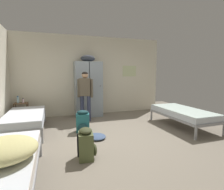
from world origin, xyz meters
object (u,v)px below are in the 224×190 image
Objects in this scene: water_bottle at (18,100)px; lotion_bottle at (23,101)px; locker_bank at (88,88)px; bed_right at (183,113)px; clothes_pile_denim at (97,137)px; person_traveler at (85,92)px; shelf_unit at (21,110)px; backpack_teal at (83,122)px; bedding_heap at (5,150)px; backpack_olive at (86,144)px; bed_left_rear at (25,117)px.

lotion_bottle is (0.15, -0.06, -0.03)m from water_bottle.
locker_bank is 2.04m from lotion_bottle.
bed_right is 4.16× the size of clothes_pile_denim.
person_traveler is 2.06m from water_bottle.
shelf_unit is 1.04× the size of backpack_teal.
locker_bank reaches higher than bedding_heap.
water_bottle is 3.44m from backpack_olive.
bedding_heap is (-1.71, -3.74, -0.36)m from locker_bank.
clothes_pile_denim is at bearing -96.63° from locker_bank.
water_bottle is at bearing 131.32° from clothes_pile_denim.
backpack_teal is at bearing 59.88° from bedding_heap.
clothes_pile_denim is (0.40, 0.88, -0.22)m from backpack_olive.
backpack_olive is (1.37, -3.00, -0.38)m from lotion_bottle.
person_traveler is (-2.43, 1.44, 0.53)m from bed_right.
clothes_pile_denim is at bearing -32.44° from bed_left_rear.
clothes_pile_denim is (1.76, -2.12, -0.60)m from lotion_bottle.
water_bottle is 2.97m from clothes_pile_denim.
water_bottle is 0.39× the size of backpack_olive.
person_traveler is 3.32× the size of clothes_pile_denim.
clothes_pile_denim is (1.58, -1.01, -0.34)m from bed_left_rear.
bedding_heap is 1.31m from backpack_olive.
water_bottle reaches higher than lotion_bottle.
lotion_bottle is 0.34× the size of clothes_pile_denim.
shelf_unit is 0.30m from lotion_bottle.
backpack_olive is (1.44, -3.04, -0.09)m from shelf_unit.
bedding_heap is 3.48m from person_traveler.
bed_left_rear is 1.25m from water_bottle.
backpack_olive is at bearing 33.36° from bedding_heap.
person_traveler reaches higher than lotion_bottle.
person_traveler reaches higher than backpack_teal.
locker_bank is 3.08m from bed_right.
bedding_heap is 3.71m from lotion_bottle.
lotion_bottle is at bearing 154.63° from bed_right.
locker_bank is at bearing 137.32° from bed_right.
lotion_bottle reaches higher than backpack_teal.
bed_left_rear is at bearing 122.09° from backpack_olive.
locker_bank is 1.09× the size of bed_right.
shelf_unit is at bearing 179.98° from locker_bank.
lotion_bottle is at bearing 129.81° from clothes_pile_denim.
lotion_bottle is (-2.01, -0.04, -0.33)m from locker_bank.
backpack_teal is (-2.69, 0.45, -0.12)m from bed_right.
shelf_unit is 1.25× the size of clothes_pile_denim.
bed_right is at bearing -30.64° from person_traveler.
lotion_bottle is at bearing 134.75° from backpack_teal.
lotion_bottle reaches higher than bed_right.
shelf_unit is 2.05m from person_traveler.
bed_right is 2.73m from backpack_teal.
backpack_teal reaches higher than bed_left_rear.
bedding_heap is at bearing -83.05° from water_bottle.
bed_left_rear is at bearing 147.56° from clothes_pile_denim.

